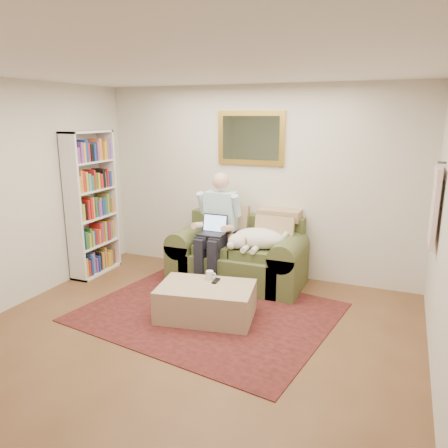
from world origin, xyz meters
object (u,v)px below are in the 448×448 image
Objects in this scene: seated_man at (215,230)px; sleeping_dog at (259,238)px; bookshelf at (92,204)px; sofa at (238,261)px; ottoman at (206,302)px; laptop at (213,229)px; coffee_mug at (210,275)px.

seated_man is 0.58m from sleeping_dog.
bookshelf is (-2.34, -0.34, 0.33)m from sleeping_dog.
sofa is 0.49m from sleeping_dog.
sleeping_dog is at bearing 76.11° from ottoman.
laptop is at bearing 109.02° from ottoman.
bookshelf reaches higher than seated_man.
sleeping_dog is 0.36× the size of bookshelf.
bookshelf is at bearing -173.67° from laptop.
sofa reaches higher than ottoman.
ottoman is 2.34m from bookshelf.
laptop is at bearing -166.36° from sleeping_dog.
seated_man is 1.17m from ottoman.
laptop reaches higher than coffee_mug.
sleeping_dog is at bearing 8.17° from bookshelf.
sleeping_dog is 7.21× the size of coffee_mug.
sleeping_dog reaches higher than coffee_mug.
sofa is 0.53m from seated_man.
laptop is at bearing -90.00° from seated_man.
coffee_mug is (0.01, -0.95, 0.12)m from sofa.
sofa is at bearing 92.66° from ottoman.
laptop is at bearing -138.98° from sofa.
seated_man is 1.80m from bookshelf.
bookshelf is (-1.76, -0.20, 0.23)m from laptop.
sleeping_dog reaches higher than ottoman.
sofa is 0.88× the size of bookshelf.
sleeping_dog is at bearing -15.74° from sofa.
bookshelf is at bearing 165.58° from coffee_mug.
coffee_mug is (-0.04, 0.20, 0.24)m from ottoman.
coffee_mug is at bearing -70.92° from seated_man.
sofa is 2.18m from bookshelf.
seated_man is at bearing 8.51° from bookshelf.
coffee_mug is at bearing 102.51° from ottoman.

